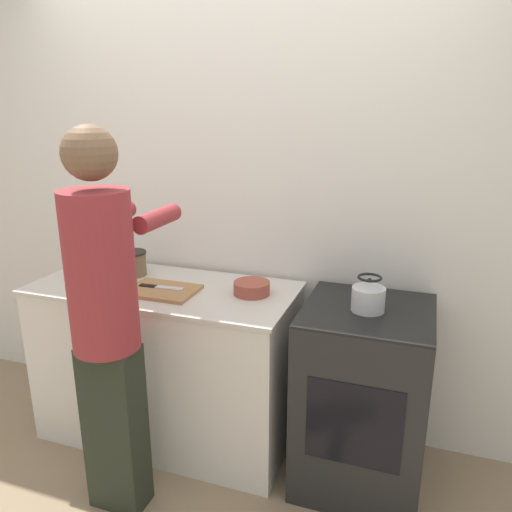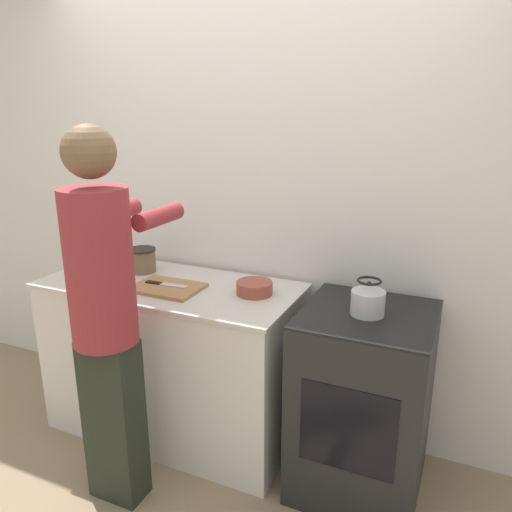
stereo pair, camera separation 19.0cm
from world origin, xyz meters
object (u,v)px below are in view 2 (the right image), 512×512
Objects in this scene: person at (105,307)px; kettle at (368,300)px; cutting_board at (167,288)px; bowl_prep at (254,288)px; oven at (362,402)px; canister_jar at (142,260)px; knife at (165,284)px.

person is 10.59× the size of kettle.
bowl_prep is (0.44, 0.13, 0.02)m from cutting_board.
oven is 1.27m from person.
canister_jar reaches higher than oven.
cutting_board is at bearing -176.31° from oven.
knife is 1.30× the size of bowl_prep.
kettle is 1.33m from canister_jar.
bowl_prep is at bearing 15.83° from cutting_board.
kettle is (1.04, 0.51, 0.02)m from person.
cutting_board is at bearing 89.69° from person.
canister_jar is at bearing 174.81° from oven.
bowl_prep is (0.46, 0.11, 0.01)m from knife.
canister_jar is at bearing 113.66° from person.
bowl_prep is at bearing 10.27° from knife.
oven is at bearing -5.70° from bowl_prep.
knife is at bearing 92.08° from person.
kettle reaches higher than cutting_board.
canister_jar is (-0.29, 0.19, 0.06)m from cutting_board.
bowl_prep is at bearing 53.01° from person.
canister_jar is (-0.73, 0.06, 0.04)m from bowl_prep.
canister_jar is (-0.29, 0.65, -0.01)m from person.
bowl_prep reaches higher than knife.
knife is at bearing -166.20° from bowl_prep.
oven is 1.42m from canister_jar.
bowl_prep reaches higher than oven.
kettle reaches higher than bowl_prep.
knife is 1.06m from kettle.
knife is at bearing -177.03° from oven.
person is 4.94× the size of cutting_board.
kettle is at bearing -7.56° from bowl_prep.
oven is at bearing 3.69° from cutting_board.
knife is at bearing -178.06° from kettle.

